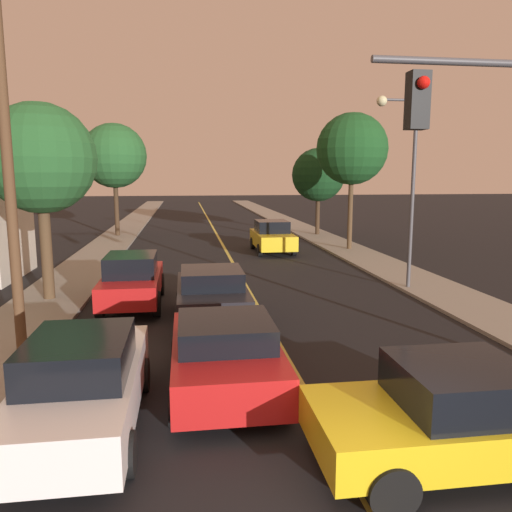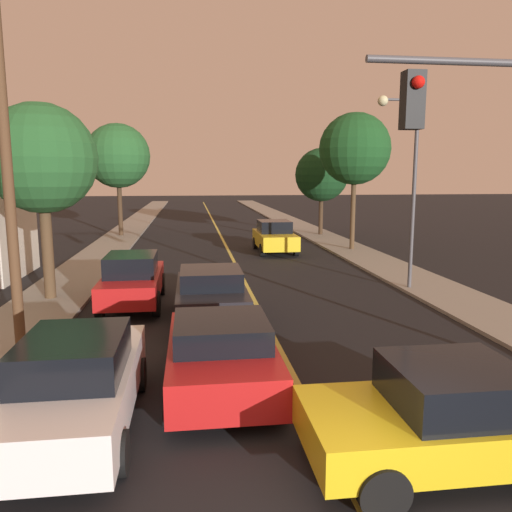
{
  "view_description": "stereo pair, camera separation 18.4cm",
  "coord_description": "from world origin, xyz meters",
  "views": [
    {
      "loc": [
        -2.26,
        -4.61,
        4.17
      ],
      "look_at": [
        0.0,
        11.08,
        1.6
      ],
      "focal_mm": 35.0,
      "sensor_mm": 36.0,
      "label": 1
    },
    {
      "loc": [
        -2.07,
        -4.63,
        4.17
      ],
      "look_at": [
        0.0,
        11.08,
        1.6
      ],
      "focal_mm": 35.0,
      "sensor_mm": 36.0,
      "label": 2
    }
  ],
  "objects": [
    {
      "name": "sidewalk_right",
      "position": [
        6.74,
        36.0,
        0.06
      ],
      "size": [
        2.5,
        80.0,
        0.12
      ],
      "color": "gray",
      "rests_on": "ground"
    },
    {
      "name": "tree_left_near",
      "position": [
        -6.77,
        12.4,
        4.68
      ],
      "size": [
        3.52,
        3.52,
        6.35
      ],
      "color": "#4C3823",
      "rests_on": "ground"
    },
    {
      "name": "car_outer_lane_front",
      "position": [
        -3.95,
        3.38,
        0.83
      ],
      "size": [
        1.89,
        4.56,
        1.66
      ],
      "color": "white",
      "rests_on": "ground"
    },
    {
      "name": "car_near_lane_front",
      "position": [
        -1.54,
        4.61,
        0.76
      ],
      "size": [
        2.12,
        4.17,
        1.49
      ],
      "color": "red",
      "rests_on": "ground"
    },
    {
      "name": "utility_pole_left",
      "position": [
        -6.09,
        7.24,
        4.71
      ],
      "size": [
        1.6,
        0.24,
        8.84
      ],
      "color": "#513823",
      "rests_on": "ground"
    },
    {
      "name": "sidewalk_left",
      "position": [
        -6.74,
        36.0,
        0.06
      ],
      "size": [
        2.5,
        80.0,
        0.12
      ],
      "color": "gray",
      "rests_on": "ground"
    },
    {
      "name": "road_surface",
      "position": [
        0.0,
        36.0,
        0.01
      ],
      "size": [
        10.99,
        80.0,
        0.01
      ],
      "color": "black",
      "rests_on": "ground"
    },
    {
      "name": "car_outer_lane_second",
      "position": [
        -3.95,
        11.43,
        0.87
      ],
      "size": [
        1.86,
        4.49,
        1.71
      ],
      "color": "red",
      "rests_on": "ground"
    },
    {
      "name": "car_far_oncoming",
      "position": [
        2.47,
        22.01,
        0.86
      ],
      "size": [
        2.03,
        4.42,
        1.72
      ],
      "rotation": [
        0.0,
        0.0,
        3.14
      ],
      "color": "gold",
      "rests_on": "ground"
    },
    {
      "name": "streetlamp_right",
      "position": [
        5.49,
        12.35,
        4.47
      ],
      "size": [
        1.54,
        0.36,
        6.77
      ],
      "color": "#47474C",
      "rests_on": "ground"
    },
    {
      "name": "car_near_lane_second",
      "position": [
        -1.54,
        9.24,
        0.8
      ],
      "size": [
        2.04,
        4.17,
        1.58
      ],
      "color": "black",
      "rests_on": "ground"
    },
    {
      "name": "tree_right_near",
      "position": [
        6.83,
        21.95,
        5.57
      ],
      "size": [
        3.87,
        3.87,
        7.4
      ],
      "color": "#4C3823",
      "rests_on": "ground"
    },
    {
      "name": "tree_left_far",
      "position": [
        -6.79,
        30.14,
        5.44
      ],
      "size": [
        4.26,
        4.26,
        7.46
      ],
      "color": "#3D2B1C",
      "rests_on": "ground"
    },
    {
      "name": "car_crossing_right",
      "position": [
        1.47,
        1.6,
        0.78
      ],
      "size": [
        3.94,
        2.08,
        1.54
      ],
      "rotation": [
        0.0,
        0.0,
        1.57
      ],
      "color": "gold",
      "rests_on": "ground"
    },
    {
      "name": "tree_right_far",
      "position": [
        6.88,
        28.92,
        4.19
      ],
      "size": [
        3.62,
        3.62,
        5.89
      ],
      "color": "#3D2B1C",
      "rests_on": "ground"
    }
  ]
}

